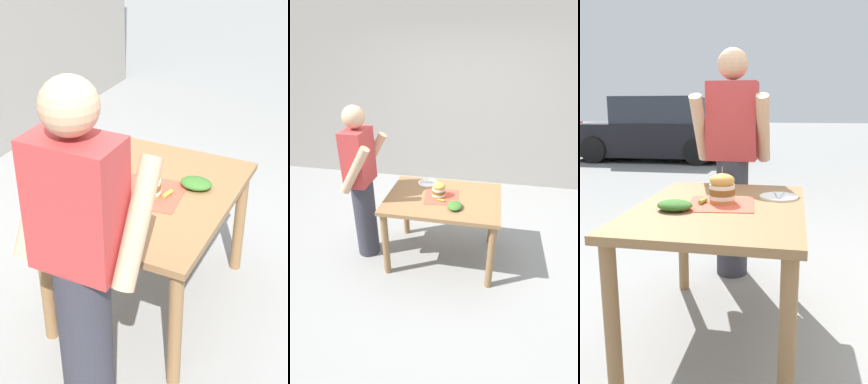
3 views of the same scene
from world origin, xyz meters
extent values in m
plane|color=gray|center=(0.00, 0.00, 0.00)|extent=(80.00, 80.00, 0.00)
cube|color=olive|center=(0.00, 0.00, 0.75)|extent=(0.87, 1.18, 0.04)
cylinder|color=olive|center=(-0.37, -0.53, 0.36)|extent=(0.07, 0.07, 0.73)
cylinder|color=olive|center=(0.37, -0.53, 0.36)|extent=(0.07, 0.07, 0.73)
cylinder|color=olive|center=(-0.37, 0.53, 0.36)|extent=(0.07, 0.07, 0.73)
cylinder|color=olive|center=(0.37, 0.53, 0.36)|extent=(0.07, 0.07, 0.73)
cube|color=#D64C38|center=(0.00, 0.02, 0.77)|extent=(0.39, 0.39, 0.00)
cylinder|color=gold|center=(0.00, 0.05, 0.78)|extent=(0.13, 0.13, 0.02)
cylinder|color=silver|center=(0.00, 0.05, 0.80)|extent=(0.14, 0.14, 0.02)
cylinder|color=brown|center=(0.00, 0.05, 0.83)|extent=(0.14, 0.14, 0.03)
cylinder|color=silver|center=(0.00, 0.05, 0.86)|extent=(0.14, 0.14, 0.02)
ellipsoid|color=gold|center=(0.00, 0.05, 0.89)|extent=(0.13, 0.13, 0.07)
cylinder|color=#D1B77F|center=(0.00, 0.05, 0.94)|extent=(0.00, 0.00, 0.05)
cylinder|color=#8EA83D|center=(-0.10, 0.01, 0.78)|extent=(0.04, 0.07, 0.02)
cylinder|color=white|center=(0.29, 0.23, 0.77)|extent=(0.22, 0.22, 0.01)
cylinder|color=silver|center=(0.28, 0.23, 0.78)|extent=(0.04, 0.17, 0.01)
cylinder|color=silver|center=(0.31, 0.23, 0.78)|extent=(0.03, 0.17, 0.01)
ellipsoid|color=#386B28|center=(-0.20, -0.15, 0.80)|extent=(0.18, 0.14, 0.05)
cylinder|color=#33333D|center=(-0.08, 0.86, 0.45)|extent=(0.24, 0.24, 0.90)
cube|color=#B73838|center=(-0.08, 0.86, 1.18)|extent=(0.36, 0.22, 0.56)
sphere|color=tan|center=(-0.08, 0.86, 1.58)|extent=(0.22, 0.22, 0.22)
cylinder|color=tan|center=(-0.31, 0.80, 1.13)|extent=(0.09, 0.34, 0.50)
cylinder|color=tan|center=(0.15, 0.80, 1.13)|extent=(0.09, 0.34, 0.50)
cube|color=gray|center=(2.26, 1.28, 2.74)|extent=(0.30, 10.00, 5.47)
camera|label=1|loc=(-1.06, 2.31, 2.25)|focal=50.00mm
camera|label=2|loc=(-2.71, -0.44, 2.24)|focal=28.00mm
camera|label=3|loc=(0.38, -1.87, 1.25)|focal=35.00mm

